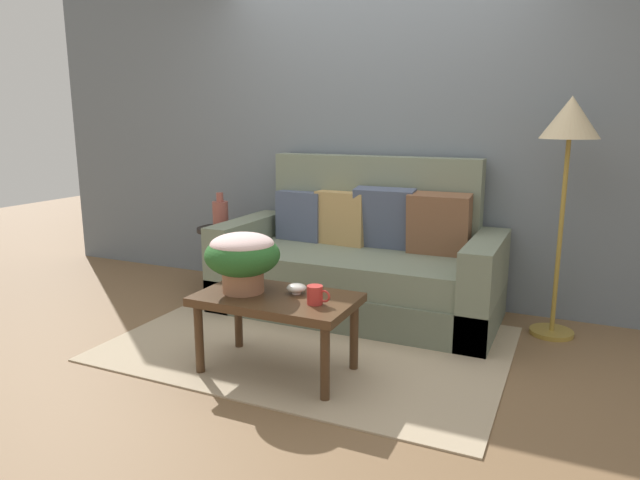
# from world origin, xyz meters

# --- Properties ---
(ground_plane) EXTENTS (14.00, 14.00, 0.00)m
(ground_plane) POSITION_xyz_m (0.00, 0.00, 0.00)
(ground_plane) COLOR brown
(wall_back) EXTENTS (6.40, 0.12, 2.83)m
(wall_back) POSITION_xyz_m (0.00, 1.15, 1.41)
(wall_back) COLOR slate
(wall_back) RESTS_ON ground
(area_rug) EXTENTS (2.42, 1.69, 0.01)m
(area_rug) POSITION_xyz_m (0.00, -0.08, 0.01)
(area_rug) COLOR tan
(area_rug) RESTS_ON ground
(couch) EXTENTS (2.04, 0.92, 1.14)m
(couch) POSITION_xyz_m (0.05, 0.66, 0.35)
(couch) COLOR #626B59
(couch) RESTS_ON ground
(coffee_table) EXTENTS (0.89, 0.52, 0.46)m
(coffee_table) POSITION_xyz_m (-0.00, -0.53, 0.40)
(coffee_table) COLOR #442D1B
(coffee_table) RESTS_ON ground
(side_table) EXTENTS (0.40, 0.40, 0.54)m
(side_table) POSITION_xyz_m (-1.19, 0.68, 0.37)
(side_table) COLOR black
(side_table) RESTS_ON ground
(floor_lamp) EXTENTS (0.36, 0.36, 1.56)m
(floor_lamp) POSITION_xyz_m (1.40, 0.74, 1.32)
(floor_lamp) COLOR olive
(floor_lamp) RESTS_ON ground
(potted_plant) EXTENTS (0.42, 0.42, 0.34)m
(potted_plant) POSITION_xyz_m (-0.21, -0.54, 0.67)
(potted_plant) COLOR #A36B4C
(potted_plant) RESTS_ON coffee_table
(coffee_mug) EXTENTS (0.13, 0.09, 0.10)m
(coffee_mug) POSITION_xyz_m (0.26, -0.57, 0.51)
(coffee_mug) COLOR red
(coffee_mug) RESTS_ON coffee_table
(snack_bowl) EXTENTS (0.11, 0.11, 0.06)m
(snack_bowl) POSITION_xyz_m (0.09, -0.45, 0.49)
(snack_bowl) COLOR silver
(snack_bowl) RESTS_ON coffee_table
(table_vase) EXTENTS (0.13, 0.13, 0.29)m
(table_vase) POSITION_xyz_m (-1.18, 0.66, 0.65)
(table_vase) COLOR #934C42
(table_vase) RESTS_ON side_table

